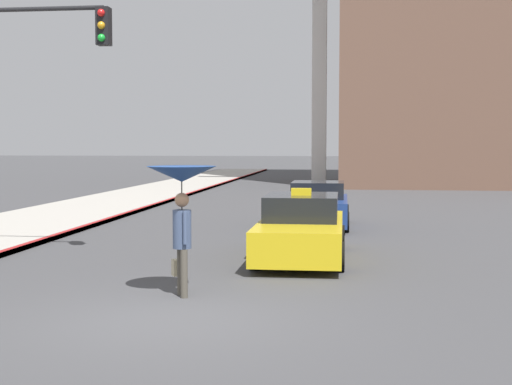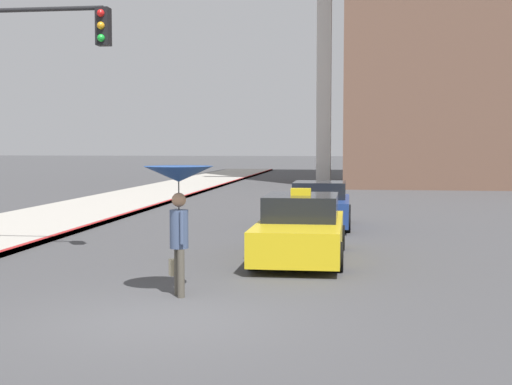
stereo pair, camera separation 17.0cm
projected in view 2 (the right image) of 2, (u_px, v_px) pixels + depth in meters
The scene contains 6 objects.
ground_plane at pixel (164, 317), 10.47m from camera, with size 300.00×300.00×0.00m, color #424244.
taxi at pixel (301, 230), 15.76m from camera, with size 1.91×4.75×1.57m.
sedan_red at pixel (319, 206), 21.89m from camera, with size 1.91×4.11×1.38m.
pedestrian_with_umbrella at pixel (179, 189), 11.76m from camera, with size 1.15×1.15×2.17m.
traffic_light at pixel (22, 78), 15.50m from camera, with size 3.39×0.38×5.74m.
monument_cross at pixel (325, 3), 44.55m from camera, with size 8.82×0.90×20.03m.
Camera 2 is at (2.71, -10.05, 2.52)m, focal length 50.00 mm.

